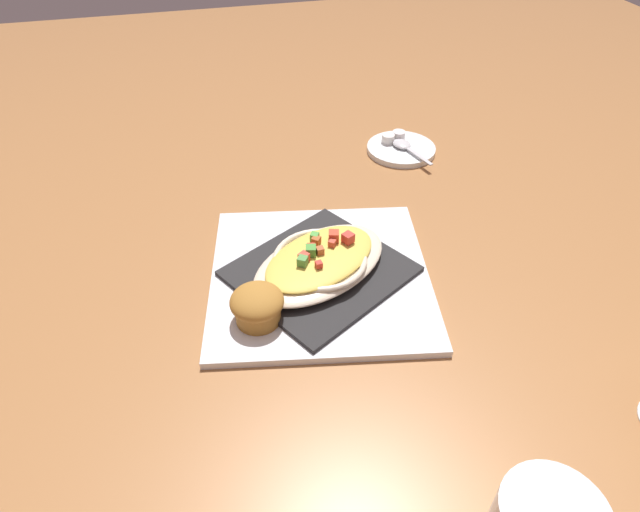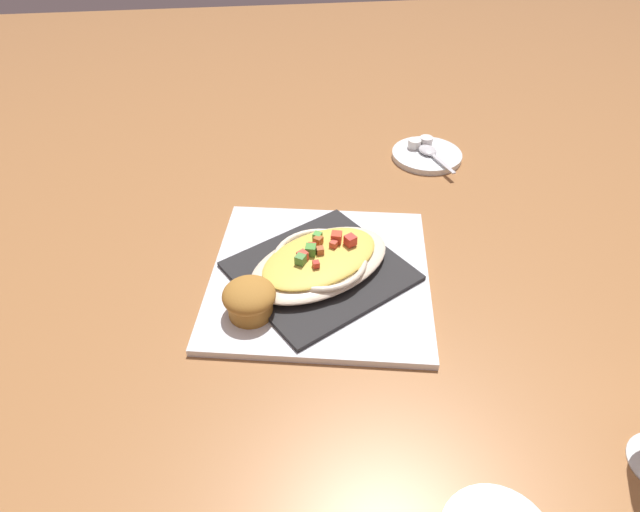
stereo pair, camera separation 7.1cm
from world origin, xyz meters
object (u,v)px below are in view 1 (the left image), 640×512
gratin_dish (320,261)px  creamer_saucer (401,149)px  spoon (403,145)px  creamer_cup_1 (388,139)px  creamer_cup_0 (399,135)px  muffin (257,305)px  square_plate (320,276)px

gratin_dish → creamer_saucer: (0.23, 0.30, -0.03)m
creamer_saucer → spoon: 0.01m
gratin_dish → creamer_cup_1: (0.21, 0.32, -0.01)m
spoon → creamer_saucer: bearing=106.0°
gratin_dish → creamer_cup_0: bearing=54.2°
creamer_saucer → creamer_cup_0: (0.00, 0.03, 0.01)m
creamer_saucer → creamer_cup_0: creamer_cup_0 is taller
gratin_dish → spoon: 0.38m
gratin_dish → muffin: size_ratio=3.66×
creamer_saucer → creamer_cup_1: size_ratio=5.28×
muffin → creamer_saucer: (0.33, 0.37, -0.03)m
creamer_saucer → creamer_cup_0: bearing=80.2°
creamer_cup_0 → creamer_cup_1: bearing=-164.0°
square_plate → creamer_cup_0: 0.41m
square_plate → creamer_saucer: 0.38m
creamer_cup_0 → creamer_cup_1: 0.02m
creamer_saucer → spoon: (0.00, -0.00, 0.01)m
muffin → spoon: bearing=47.7°
gratin_dish → creamer_cup_1: size_ratio=10.06×
gratin_dish → spoon: size_ratio=2.26×
square_plate → gratin_dish: gratin_dish is taller
creamer_saucer → creamer_cup_1: bearing=131.8°
gratin_dish → creamer_saucer: size_ratio=1.91×
gratin_dish → creamer_cup_0: (0.24, 0.33, -0.01)m
creamer_cup_0 → creamer_cup_1: size_ratio=1.00×
muffin → creamer_cup_1: bearing=51.4°
spoon → creamer_cup_1: bearing=128.3°
gratin_dish → creamer_saucer: bearing=52.3°
muffin → creamer_cup_0: (0.33, 0.39, -0.02)m
creamer_cup_1 → square_plate: bearing=-123.5°
gratin_dish → creamer_cup_1: 0.39m
muffin → creamer_cup_1: muffin is taller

